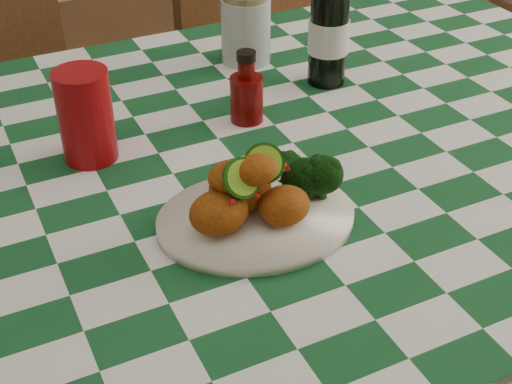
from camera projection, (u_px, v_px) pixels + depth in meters
name	position (u px, v px, depth m)	size (l,w,h in m)	color
dining_table	(238.00, 335.00, 1.33)	(1.66, 1.06, 0.79)	#154E25
plate	(256.00, 220.00, 0.96)	(0.27, 0.21, 0.02)	white
fried_chicken_pile	(254.00, 186.00, 0.93)	(0.15, 0.11, 0.09)	#96450E
broccoli_side	(305.00, 176.00, 0.98)	(0.08, 0.08, 0.06)	black
red_tumbler	(86.00, 116.00, 1.07)	(0.08, 0.08, 0.15)	maroon
ketchup_bottle	(246.00, 87.00, 1.17)	(0.06, 0.06, 0.12)	#5B0504
mason_jar	(246.00, 27.00, 1.36)	(0.09, 0.09, 0.14)	#B2BCBA
beer_bottle	(330.00, 18.00, 1.26)	(0.07, 0.07, 0.25)	black
wooden_chair_left	(32.00, 163.00, 1.76)	(0.39, 0.41, 0.85)	#472814
wooden_chair_right	(292.00, 82.00, 1.96)	(0.46, 0.48, 1.00)	#472814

